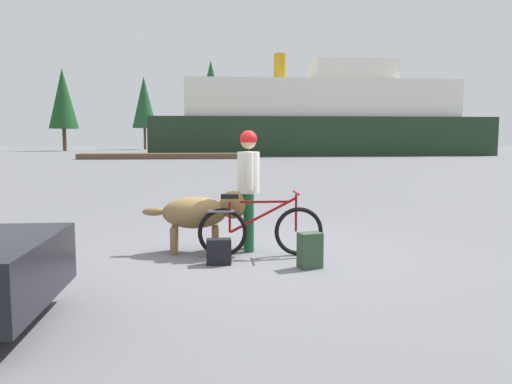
# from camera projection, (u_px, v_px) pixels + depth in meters

# --- Properties ---
(ground_plane) EXTENTS (160.00, 160.00, 0.00)m
(ground_plane) POSITION_uv_depth(u_px,v_px,m) (257.00, 254.00, 7.32)
(ground_plane) COLOR slate
(bicycle) EXTENTS (1.74, 0.44, 0.89)m
(bicycle) POSITION_uv_depth(u_px,v_px,m) (260.00, 230.00, 7.16)
(bicycle) COLOR black
(bicycle) RESTS_ON ground_plane
(person_cyclist) EXTENTS (0.32, 0.53, 1.74)m
(person_cyclist) POSITION_uv_depth(u_px,v_px,m) (249.00, 178.00, 7.47)
(person_cyclist) COLOR #19592D
(person_cyclist) RESTS_ON ground_plane
(dog) EXTENTS (1.49, 0.53, 0.88)m
(dog) POSITION_uv_depth(u_px,v_px,m) (202.00, 212.00, 7.40)
(dog) COLOR olive
(dog) RESTS_ON ground_plane
(backpack) EXTENTS (0.32, 0.27, 0.45)m
(backpack) POSITION_uv_depth(u_px,v_px,m) (310.00, 250.00, 6.53)
(backpack) COLOR #334C33
(backpack) RESTS_ON ground_plane
(handbag_pannier) EXTENTS (0.32, 0.18, 0.33)m
(handbag_pannier) POSITION_uv_depth(u_px,v_px,m) (219.00, 252.00, 6.72)
(handbag_pannier) COLOR black
(handbag_pannier) RESTS_ON ground_plane
(dock_pier) EXTENTS (13.23, 2.18, 0.40)m
(dock_pier) POSITION_uv_depth(u_px,v_px,m) (170.00, 156.00, 38.75)
(dock_pier) COLOR brown
(dock_pier) RESTS_ON ground_plane
(ferry_boat) EXTENTS (29.58, 7.51, 8.92)m
(ferry_boat) POSITION_uv_depth(u_px,v_px,m) (320.00, 120.00, 46.52)
(ferry_boat) COLOR #1E331E
(ferry_boat) RESTS_ON ground_plane
(pine_tree_far_left) EXTENTS (3.29, 3.29, 9.38)m
(pine_tree_far_left) POSITION_uv_depth(u_px,v_px,m) (63.00, 99.00, 59.01)
(pine_tree_far_left) COLOR #4C331E
(pine_tree_far_left) RESTS_ON ground_plane
(pine_tree_center) EXTENTS (4.03, 4.03, 10.26)m
(pine_tree_center) POSITION_uv_depth(u_px,v_px,m) (211.00, 97.00, 59.35)
(pine_tree_center) COLOR #4C331E
(pine_tree_center) RESTS_ON ground_plane
(pine_tree_far_right) EXTENTS (2.92, 2.92, 10.47)m
(pine_tree_far_right) POSITION_uv_depth(u_px,v_px,m) (373.00, 93.00, 62.78)
(pine_tree_far_right) COLOR #4C331E
(pine_tree_far_right) RESTS_ON ground_plane
(pine_tree_mid_back) EXTENTS (3.08, 3.08, 9.25)m
(pine_tree_mid_back) POSITION_uv_depth(u_px,v_px,m) (144.00, 102.00, 66.02)
(pine_tree_mid_back) COLOR #4C331E
(pine_tree_mid_back) RESTS_ON ground_plane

